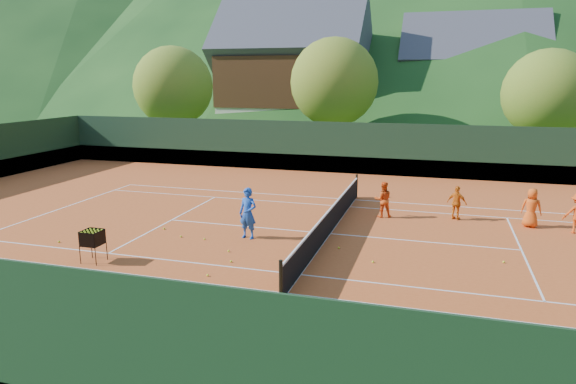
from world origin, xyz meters
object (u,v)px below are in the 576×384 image
(student_b, at_px, (457,203))
(ball_hopper, at_px, (92,238))
(chalet_left, at_px, (293,76))
(tennis_net, at_px, (330,220))
(chalet_mid, at_px, (470,83))
(student_c, at_px, (531,208))
(student_a, at_px, (383,199))
(coach, at_px, (248,213))

(student_b, height_order, ball_hopper, student_b)
(chalet_left, bearing_deg, tennis_net, -71.57)
(tennis_net, xyz_separation_m, chalet_left, (-10.00, 30.00, 5.13))
(student_b, xyz_separation_m, chalet_mid, (1.59, 30.72, 4.29))
(tennis_net, bearing_deg, chalet_left, 108.43)
(student_c, relative_size, chalet_left, 0.11)
(tennis_net, relative_size, ball_hopper, 12.07)
(tennis_net, bearing_deg, student_a, 61.28)
(student_c, bearing_deg, chalet_mid, -72.95)
(student_c, xyz_separation_m, ball_hopper, (-13.41, -7.87, 0.00))
(ball_hopper, bearing_deg, student_c, 30.41)
(ball_hopper, height_order, chalet_left, chalet_left)
(chalet_mid, bearing_deg, chalet_left, -165.96)
(tennis_net, relative_size, chalet_left, 0.87)
(student_b, bearing_deg, chalet_mid, -69.01)
(student_a, bearing_deg, chalet_left, -83.03)
(coach, height_order, student_a, coach)
(student_a, distance_m, chalet_left, 29.91)
(student_c, distance_m, chalet_left, 32.32)
(student_c, bearing_deg, tennis_net, 38.00)
(chalet_left, bearing_deg, coach, -76.80)
(coach, bearing_deg, student_c, 33.29)
(coach, height_order, ball_hopper, coach)
(coach, height_order, tennis_net, coach)
(chalet_left, height_order, chalet_mid, chalet_left)
(student_c, height_order, chalet_mid, chalet_mid)
(tennis_net, distance_m, ball_hopper, 8.01)
(ball_hopper, bearing_deg, chalet_mid, 72.38)
(student_b, relative_size, student_c, 0.91)
(student_a, relative_size, chalet_mid, 0.11)
(student_c, distance_m, chalet_mid, 31.32)
(coach, height_order, chalet_left, chalet_left)
(student_b, bearing_deg, student_a, 32.48)
(student_a, height_order, ball_hopper, student_a)
(student_b, distance_m, chalet_left, 30.76)
(chalet_mid, bearing_deg, student_a, -98.10)
(coach, xyz_separation_m, chalet_left, (-7.35, 31.32, 4.73))
(chalet_left, relative_size, chalet_mid, 1.09)
(student_a, xyz_separation_m, ball_hopper, (-7.91, -7.74, 0.02))
(student_a, xyz_separation_m, tennis_net, (-1.57, -2.86, -0.23))
(coach, bearing_deg, student_a, 54.12)
(coach, distance_m, chalet_mid, 36.59)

